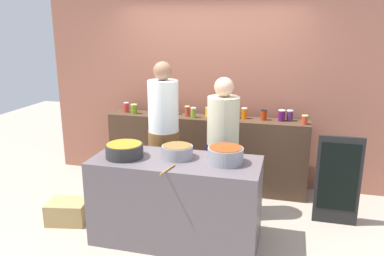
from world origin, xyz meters
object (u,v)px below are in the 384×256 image
(preserve_jar_12, at_px, (290,115))
(wooden_spoon, at_px, (168,170))
(chalkboard_sign, at_px, (338,181))
(preserve_jar_6, at_px, (217,114))
(preserve_jar_10, at_px, (264,115))
(preserve_jar_4, at_px, (193,112))
(preserve_jar_5, at_px, (208,112))
(preserve_jar_13, at_px, (305,120))
(cook_in_cap, at_px, (223,155))
(preserve_jar_2, at_px, (173,109))
(preserve_jar_11, at_px, (282,115))
(bread_crate, at_px, (68,211))
(cook_with_tongs, at_px, (164,144))
(cooking_pot_center, at_px, (177,152))
(preserve_jar_3, at_px, (187,111))
(preserve_jar_1, at_px, (134,109))
(preserve_jar_8, at_px, (235,113))
(preserve_jar_0, at_px, (126,107))
(cooking_pot_left, at_px, (124,150))
(cooking_pot_right, at_px, (226,155))
(preserve_jar_9, at_px, (244,113))
(preserve_jar_7, at_px, (225,115))

(preserve_jar_12, xyz_separation_m, wooden_spoon, (-1.07, -1.78, -0.17))
(chalkboard_sign, bearing_deg, preserve_jar_6, 158.22)
(preserve_jar_10, distance_m, preserve_jar_12, 0.33)
(preserve_jar_4, height_order, preserve_jar_5, preserve_jar_4)
(preserve_jar_13, height_order, cook_in_cap, cook_in_cap)
(preserve_jar_2, height_order, chalkboard_sign, preserve_jar_2)
(preserve_jar_13, bearing_deg, preserve_jar_2, 175.87)
(preserve_jar_6, xyz_separation_m, preserve_jar_11, (0.83, 0.06, 0.02))
(preserve_jar_11, distance_m, preserve_jar_12, 0.11)
(preserve_jar_13, xyz_separation_m, bread_crate, (-2.58, -1.29, -0.94))
(preserve_jar_10, xyz_separation_m, bread_crate, (-2.07, -1.38, -0.95))
(preserve_jar_2, relative_size, cook_with_tongs, 0.08)
(cooking_pot_center, height_order, cook_in_cap, cook_in_cap)
(preserve_jar_2, xyz_separation_m, preserve_jar_12, (1.56, 0.00, -0.00))
(preserve_jar_3, height_order, chalkboard_sign, preserve_jar_3)
(cooking_pot_center, relative_size, chalkboard_sign, 0.31)
(preserve_jar_1, bearing_deg, preserve_jar_8, 3.60)
(preserve_jar_0, height_order, cook_in_cap, cook_in_cap)
(preserve_jar_11, relative_size, wooden_spoon, 0.53)
(preserve_jar_5, bearing_deg, preserve_jar_1, -175.68)
(cooking_pot_left, xyz_separation_m, cooking_pot_center, (0.52, 0.11, -0.00))
(cooking_pot_right, bearing_deg, preserve_jar_4, 116.76)
(preserve_jar_5, bearing_deg, cooking_pot_left, -110.07)
(cooking_pot_right, height_order, bread_crate, cooking_pot_right)
(preserve_jar_6, relative_size, preserve_jar_8, 0.83)
(preserve_jar_1, xyz_separation_m, wooden_spoon, (1.03, -1.66, -0.17))
(preserve_jar_12, distance_m, cooking_pot_center, 1.78)
(cooking_pot_left, height_order, cook_with_tongs, cook_with_tongs)
(preserve_jar_4, xyz_separation_m, preserve_jar_13, (1.42, -0.00, -0.01))
(bread_crate, bearing_deg, cooking_pot_center, 0.50)
(preserve_jar_9, height_order, preserve_jar_10, preserve_jar_9)
(preserve_jar_13, height_order, cooking_pot_center, preserve_jar_13)
(preserve_jar_11, relative_size, cook_with_tongs, 0.08)
(cooking_pot_right, bearing_deg, preserve_jar_5, 108.84)
(preserve_jar_11, bearing_deg, preserve_jar_2, 179.00)
(cooking_pot_right, bearing_deg, preserve_jar_2, 124.28)
(preserve_jar_2, xyz_separation_m, preserve_jar_3, (0.22, -0.07, -0.00))
(preserve_jar_0, height_order, preserve_jar_6, preserve_jar_0)
(preserve_jar_7, relative_size, preserve_jar_11, 0.78)
(preserve_jar_0, bearing_deg, bread_crate, -96.74)
(preserve_jar_4, xyz_separation_m, cooking_pot_right, (0.66, -1.31, -0.10))
(preserve_jar_7, height_order, preserve_jar_9, preserve_jar_9)
(preserve_jar_9, height_order, preserve_jar_11, same)
(preserve_jar_8, distance_m, cooking_pot_center, 1.44)
(preserve_jar_4, distance_m, preserve_jar_13, 1.42)
(bread_crate, bearing_deg, preserve_jar_11, 31.25)
(preserve_jar_3, distance_m, cooking_pot_left, 1.48)
(preserve_jar_6, distance_m, preserve_jar_8, 0.23)
(cooking_pot_right, bearing_deg, preserve_jar_3, 118.99)
(chalkboard_sign, bearing_deg, preserve_jar_7, 157.75)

